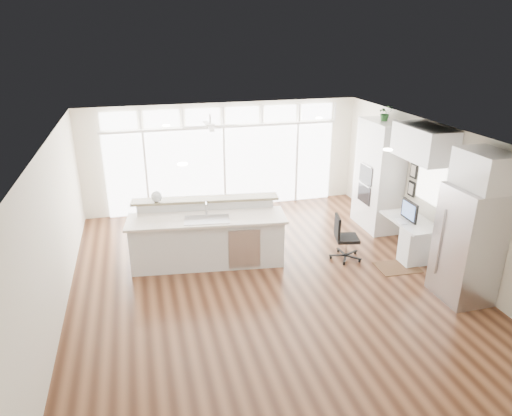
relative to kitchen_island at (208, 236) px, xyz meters
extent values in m
cube|color=#3B1F12|center=(0.93, -0.98, -0.61)|extent=(7.00, 8.00, 0.02)
cube|color=white|center=(0.93, -0.98, 2.10)|extent=(7.00, 8.00, 0.02)
cube|color=beige|center=(0.93, 3.02, 0.75)|extent=(7.00, 0.04, 2.70)
cube|color=beige|center=(0.93, -4.98, 0.75)|extent=(7.00, 0.04, 2.70)
cube|color=beige|center=(-2.57, -0.98, 0.75)|extent=(0.04, 8.00, 2.70)
cube|color=beige|center=(4.43, -0.98, 0.75)|extent=(0.04, 8.00, 2.70)
cube|color=white|center=(0.93, 2.96, 0.45)|extent=(5.80, 0.06, 2.08)
cube|color=white|center=(0.93, 2.96, 1.78)|extent=(5.90, 0.06, 0.40)
cube|color=white|center=(4.39, -0.68, 0.95)|extent=(0.04, 0.85, 0.85)
cube|color=silver|center=(0.43, 1.82, 1.88)|extent=(1.16, 1.16, 0.32)
cube|color=white|center=(0.93, -0.78, 2.08)|extent=(3.40, 3.00, 0.02)
cube|color=silver|center=(4.10, 0.82, 0.65)|extent=(0.64, 1.20, 2.50)
cube|color=silver|center=(4.06, -0.68, -0.22)|extent=(0.72, 1.30, 0.76)
cube|color=silver|center=(4.10, -0.68, 1.75)|extent=(0.64, 1.30, 0.64)
cube|color=#B5B6BB|center=(4.04, -2.33, 0.40)|extent=(0.76, 0.90, 2.00)
cube|color=silver|center=(4.10, -2.33, 1.70)|extent=(0.64, 0.90, 0.60)
cube|color=black|center=(4.39, -0.06, 0.80)|extent=(0.06, 0.22, 0.80)
cube|color=silver|center=(0.00, 0.00, 0.00)|extent=(3.17, 1.53, 1.21)
cube|color=#321D10|center=(3.56, -1.14, -0.60)|extent=(0.84, 0.62, 0.01)
cube|color=black|center=(2.73, -0.53, -0.14)|extent=(0.57, 0.54, 0.93)
sphere|color=silver|center=(-0.89, 0.52, 0.71)|extent=(0.26, 0.26, 0.22)
cube|color=black|center=(3.98, -0.68, 0.38)|extent=(0.10, 0.54, 0.45)
cube|color=silver|center=(3.81, -0.68, 0.16)|extent=(0.16, 0.33, 0.02)
imported|color=#275B28|center=(4.10, 0.82, 2.03)|extent=(0.31, 0.35, 0.26)
camera|label=1|loc=(-1.16, -8.06, 3.76)|focal=32.00mm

